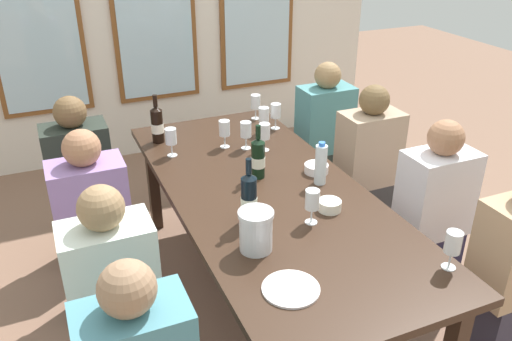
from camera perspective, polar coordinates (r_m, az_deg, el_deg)
name	(u,v)px	position (r m, az deg, el deg)	size (l,w,h in m)	color
ground_plane	(266,300)	(3.20, 1.08, -13.83)	(12.00, 12.00, 0.00)	#815E4A
dining_table	(267,202)	(2.81, 1.19, -3.43)	(0.98, 2.27, 0.74)	#352317
white_plate_0	(291,289)	(2.12, 3.78, -12.63)	(0.23, 0.23, 0.01)	white
metal_pitcher	(256,230)	(2.28, -0.01, -6.49)	(0.16, 0.16, 0.19)	silver
wine_bottle_0	(249,198)	(2.45, -0.77, -3.03)	(0.08, 0.08, 0.33)	black
wine_bottle_1	(258,158)	(2.87, 0.22, 1.37)	(0.08, 0.08, 0.31)	black
wine_bottle_2	(157,124)	(3.36, -10.63, 4.92)	(0.08, 0.08, 0.31)	black
tasting_bowl_0	(330,205)	(2.62, 7.96, -3.76)	(0.12, 0.12, 0.05)	white
tasting_bowl_1	(316,168)	(2.97, 6.53, 0.23)	(0.13, 0.13, 0.05)	white
water_bottle	(321,164)	(2.82, 7.01, 0.68)	(0.06, 0.06, 0.24)	white
wine_glass_0	(312,201)	(2.46, 6.10, -3.32)	(0.07, 0.07, 0.17)	white
wine_glass_1	(224,129)	(3.24, -3.43, 4.45)	(0.07, 0.07, 0.17)	white
wine_glass_2	(276,112)	(3.51, 2.14, 6.34)	(0.07, 0.07, 0.17)	white
wine_glass_3	(246,130)	(3.21, -1.11, 4.38)	(0.07, 0.07, 0.17)	white
wine_glass_4	(264,116)	(3.45, 0.85, 5.91)	(0.07, 0.07, 0.17)	white
wine_glass_5	(264,132)	(3.18, 0.92, 4.19)	(0.07, 0.07, 0.17)	white
wine_glass_6	(453,244)	(2.30, 20.52, -7.47)	(0.07, 0.07, 0.17)	white
wine_glass_7	(256,103)	(3.68, -0.05, 7.32)	(0.07, 0.07, 0.17)	white
wine_glass_8	(171,137)	(3.15, -9.19, 3.60)	(0.07, 0.07, 0.17)	white
seated_person_0	(116,304)	(2.46, -14.92, -13.77)	(0.38, 0.24, 1.11)	#31232F
seated_person_1	(432,219)	(3.10, 18.45, -4.96)	(0.38, 0.24, 1.11)	#282540
seated_person_2	(82,186)	(3.44, -18.24, -1.65)	(0.38, 0.24, 1.11)	#362F34
seated_person_3	(324,139)	(3.95, 7.33, 3.35)	(0.38, 0.24, 1.11)	#29332E
seated_person_4	(95,231)	(2.96, -16.99, -6.30)	(0.38, 0.24, 1.11)	#2C3644
seated_person_5	(367,171)	(3.53, 11.89, -0.06)	(0.38, 0.24, 1.11)	#363535
seated_person_7	(512,278)	(2.79, 25.92, -10.37)	(0.38, 0.24, 1.11)	#373343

